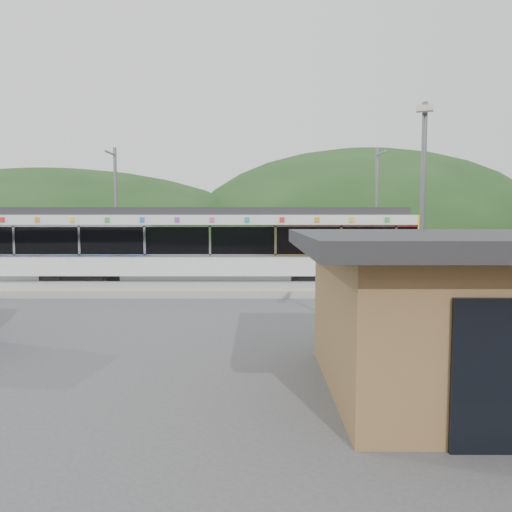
{
  "coord_description": "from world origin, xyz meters",
  "views": [
    {
      "loc": [
        0.63,
        -18.28,
        3.3
      ],
      "look_at": [
        0.56,
        1.0,
        1.79
      ],
      "focal_mm": 35.0,
      "sensor_mm": 36.0,
      "label": 1
    }
  ],
  "objects": [
    {
      "name": "lamp_post",
      "position": [
        4.42,
        -6.87,
        3.44
      ],
      "size": [
        0.42,
        1.06,
        5.75
      ],
      "rotation": [
        0.0,
        0.0,
        -0.32
      ],
      "color": "slate",
      "rests_on": "ground"
    },
    {
      "name": "platform",
      "position": [
        0.0,
        3.3,
        0.15
      ],
      "size": [
        26.0,
        3.2,
        0.3
      ],
      "primitive_type": "cube",
      "color": "#9E9E99",
      "rests_on": "ground"
    },
    {
      "name": "train",
      "position": [
        -2.04,
        6.0,
        2.06
      ],
      "size": [
        20.44,
        3.01,
        3.74
      ],
      "color": "black",
      "rests_on": "ground"
    },
    {
      "name": "ground",
      "position": [
        0.0,
        0.0,
        0.0
      ],
      "size": [
        120.0,
        120.0,
        0.0
      ],
      "primitive_type": "plane",
      "color": "#4C4C4F",
      "rests_on": "ground"
    },
    {
      "name": "catenary_mast_west",
      "position": [
        -7.0,
        8.56,
        3.65
      ],
      "size": [
        0.18,
        1.8,
        7.0
      ],
      "color": "slate",
      "rests_on": "ground"
    },
    {
      "name": "hills",
      "position": [
        6.19,
        5.29,
        0.0
      ],
      "size": [
        146.0,
        149.0,
        26.0
      ],
      "color": "#1E3D19",
      "rests_on": "ground"
    },
    {
      "name": "catenary_mast_east",
      "position": [
        7.0,
        8.56,
        3.65
      ],
      "size": [
        0.18,
        1.8,
        7.0
      ],
      "color": "slate",
      "rests_on": "ground"
    },
    {
      "name": "yellow_line",
      "position": [
        0.0,
        2.0,
        0.3
      ],
      "size": [
        26.0,
        0.1,
        0.01
      ],
      "primitive_type": "cube",
      "color": "yellow",
      "rests_on": "platform"
    }
  ]
}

